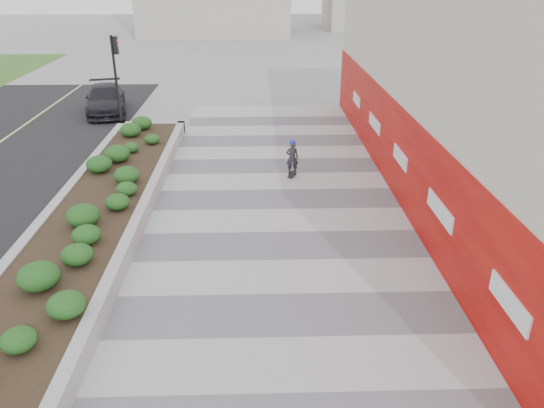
{
  "coord_description": "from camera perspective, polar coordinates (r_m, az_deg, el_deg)",
  "views": [
    {
      "loc": [
        -0.67,
        -7.98,
        7.17
      ],
      "look_at": [
        -0.27,
        5.38,
        1.1
      ],
      "focal_mm": 35.0,
      "sensor_mm": 36.0,
      "label": 1
    }
  ],
  "objects": [
    {
      "name": "walkway",
      "position": [
        13.13,
        1.49,
        -8.67
      ],
      "size": [
        8.0,
        36.0,
        0.01
      ],
      "primitive_type": "cube",
      "color": "#A8A8AD",
      "rests_on": "ground"
    },
    {
      "name": "planter",
      "position": [
        17.13,
        -17.96,
        -0.06
      ],
      "size": [
        3.0,
        18.0,
        0.9
      ],
      "color": "#9E9EA0",
      "rests_on": "ground"
    },
    {
      "name": "building",
      "position": [
        18.87,
        22.81,
        12.84
      ],
      "size": [
        6.04,
        24.08,
        8.0
      ],
      "color": "beige",
      "rests_on": "ground"
    },
    {
      "name": "manhole_cover",
      "position": [
        13.16,
        3.69,
        -8.63
      ],
      "size": [
        0.44,
        0.44,
        0.01
      ],
      "primitive_type": "cylinder",
      "color": "#595654",
      "rests_on": "ground"
    },
    {
      "name": "ground",
      "position": [
        10.75,
        2.39,
        -17.45
      ],
      "size": [
        160.0,
        160.0,
        0.0
      ],
      "primitive_type": "plane",
      "color": "gray",
      "rests_on": "ground"
    },
    {
      "name": "car_dark",
      "position": [
        29.59,
        -17.45,
        10.69
      ],
      "size": [
        3.06,
        5.16,
        1.4
      ],
      "primitive_type": "imported",
      "rotation": [
        0.0,
        0.0,
        0.24
      ],
      "color": "black",
      "rests_on": "ground"
    },
    {
      "name": "traffic_signal_near",
      "position": [
        26.68,
        -16.43,
        13.95
      ],
      "size": [
        0.33,
        0.28,
        4.2
      ],
      "color": "black",
      "rests_on": "ground"
    },
    {
      "name": "skateboarder",
      "position": [
        19.46,
        2.2,
        5.01
      ],
      "size": [
        0.48,
        0.75,
        1.4
      ],
      "rotation": [
        0.0,
        0.0,
        -0.27
      ],
      "color": "beige",
      "rests_on": "ground"
    }
  ]
}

